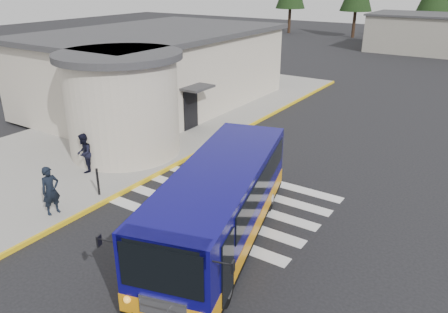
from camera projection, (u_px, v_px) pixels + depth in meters
The scene contains 9 objects.
ground at pixel (244, 194), 17.51m from camera, with size 140.00×140.00×0.00m, color black.
sidewalk at pixel (146, 126), 25.15m from camera, with size 10.00×34.00×0.15m, color gray.
curb_strip at pixel (217, 143), 22.63m from camera, with size 0.12×34.00×0.16m, color yellow.
station_building at pixel (153, 71), 27.38m from camera, with size 12.70×18.70×4.80m.
crosswalk at pixel (222, 198), 17.15m from camera, with size 8.00×5.35×0.01m.
transit_bus at pixel (220, 207), 13.95m from camera, with size 5.11×9.59×2.63m.
pedestrian_a at pixel (51, 191), 15.47m from camera, with size 0.66×0.43×1.81m, color black.
pedestrian_b at pixel (84, 153), 18.85m from camera, with size 0.84×0.66×1.74m, color black.
bollard at pixel (98, 182), 16.93m from camera, with size 0.09×0.09×1.12m, color black.
Camera 1 is at (7.93, -13.46, 8.09)m, focal length 35.00 mm.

